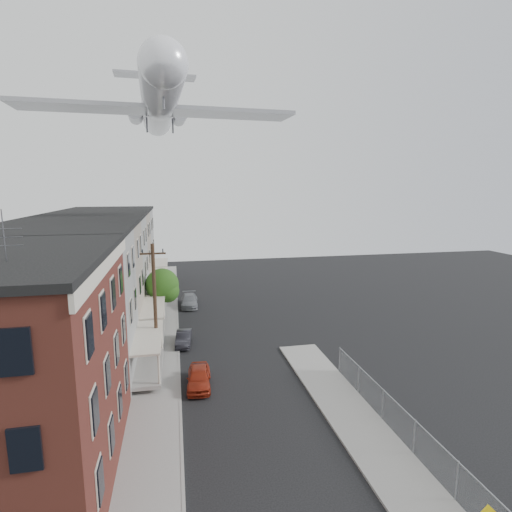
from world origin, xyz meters
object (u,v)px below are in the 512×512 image
at_px(utility_pole, 155,303).
at_px(car_mid, 184,338).
at_px(airplane, 159,103).
at_px(car_near, 199,377).
at_px(car_far, 189,301).
at_px(street_tree, 164,286).

bearing_deg(utility_pole, car_mid, 59.57).
bearing_deg(airplane, utility_pole, -93.39).
height_order(utility_pole, car_near, utility_pole).
bearing_deg(car_near, car_far, 94.12).
xyz_separation_m(utility_pole, car_far, (2.89, 14.35, -4.04)).
distance_m(car_near, car_far, 18.36).
relative_size(utility_pole, car_near, 2.39).
xyz_separation_m(street_tree, car_near, (2.47, -13.93, -2.81)).
xyz_separation_m(street_tree, airplane, (0.27, 0.07, 16.95)).
bearing_deg(car_far, car_mid, -92.86).
xyz_separation_m(car_near, car_mid, (-0.79, 7.42, -0.08)).
distance_m(car_mid, car_far, 10.98).
bearing_deg(car_near, street_tree, 104.46).
bearing_deg(car_far, street_tree, -118.28).
bearing_deg(car_mid, car_far, 90.71).
bearing_deg(car_near, airplane, 103.36).
distance_m(street_tree, car_far, 5.84).
bearing_deg(street_tree, car_near, -79.96).
relative_size(car_near, car_far, 0.86).
height_order(utility_pole, car_far, utility_pole).
bearing_deg(car_near, utility_pole, 129.29).
xyz_separation_m(utility_pole, car_near, (2.79, -4.01, -4.03)).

